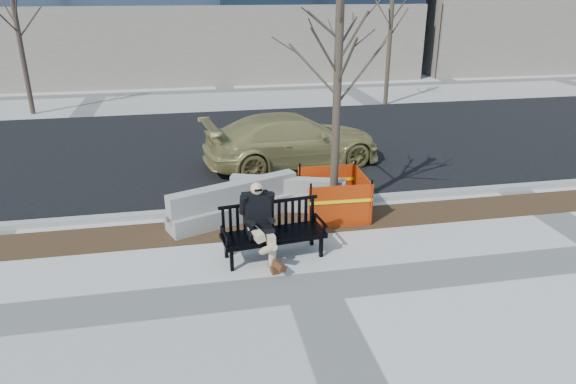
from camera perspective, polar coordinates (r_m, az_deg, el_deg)
name	(u,v)px	position (r m, az deg, el deg)	size (l,w,h in m)	color
ground	(311,287)	(9.27, 2.54, -10.38)	(120.00, 120.00, 0.00)	beige
mulch_strip	(284,224)	(11.50, -0.44, -3.58)	(40.00, 1.20, 0.02)	#47301C
asphalt_street	(250,145)	(17.24, -4.22, 5.13)	(60.00, 10.40, 0.01)	black
curb	(277,205)	(12.33, -1.25, -1.49)	(60.00, 0.25, 0.12)	#9E9B93
bench	(274,257)	(10.19, -1.58, -7.15)	(2.03, 0.73, 1.08)	black
seated_man	(260,258)	(10.18, -3.13, -7.23)	(0.65, 1.09, 1.52)	black
tree_fence	(333,215)	(12.01, 4.96, -2.54)	(2.13, 2.13, 5.34)	red
sedan	(293,165)	(15.33, 0.53, 3.03)	(2.10, 5.18, 1.50)	#A09352
jersey_barrier_left	(235,219)	(11.81, -5.80, -3.01)	(3.08, 0.62, 0.88)	gray
jersey_barrier_right	(288,208)	(12.33, -0.05, -1.77)	(2.69, 0.54, 0.77)	#9B9991
far_tree_left	(33,114)	(24.04, -26.21, 7.73)	(2.15, 2.15, 5.80)	#48392E
far_tree_right	(385,104)	(23.80, 10.64, 9.47)	(2.07, 2.07, 5.60)	#4C4131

